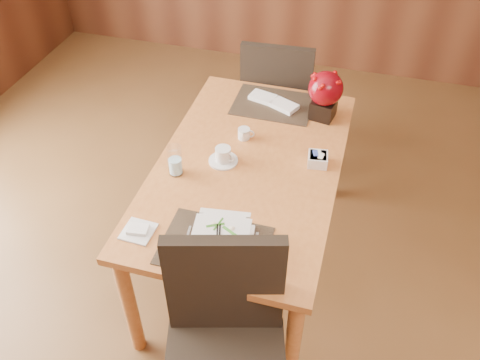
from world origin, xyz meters
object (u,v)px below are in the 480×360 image
(dining_table, at_px, (248,179))
(berry_decor, at_px, (325,93))
(sugar_caddy, at_px, (318,159))
(creamer_jug, at_px, (244,133))
(far_chair, at_px, (278,98))
(soup_setting, at_px, (221,239))
(coffee_cup, at_px, (223,156))
(bread_plate, at_px, (138,231))
(near_chair, at_px, (225,341))
(water_glass, at_px, (175,160))

(dining_table, height_order, berry_decor, berry_decor)
(sugar_caddy, bearing_deg, creamer_jug, 165.71)
(far_chair, bearing_deg, soup_setting, 89.43)
(soup_setting, height_order, coffee_cup, soup_setting)
(coffee_cup, bearing_deg, far_chair, 84.86)
(berry_decor, relative_size, far_chair, 0.28)
(dining_table, xyz_separation_m, creamer_jug, (-0.08, 0.20, 0.13))
(creamer_jug, height_order, sugar_caddy, creamer_jug)
(soup_setting, xyz_separation_m, far_chair, (-0.07, 1.46, -0.24))
(far_chair, bearing_deg, sugar_caddy, 111.18)
(berry_decor, bearing_deg, far_chair, 129.62)
(berry_decor, bearing_deg, bread_plate, -120.57)
(dining_table, bearing_deg, sugar_caddy, 16.46)
(near_chair, bearing_deg, coffee_cup, 91.60)
(creamer_jug, distance_m, near_chair, 1.11)
(berry_decor, distance_m, bread_plate, 1.26)
(bread_plate, bearing_deg, creamer_jug, 71.02)
(creamer_jug, bearing_deg, far_chair, 81.23)
(sugar_caddy, xyz_separation_m, far_chair, (-0.37, 0.81, -0.22))
(sugar_caddy, bearing_deg, dining_table, -163.54)
(berry_decor, xyz_separation_m, bread_plate, (-0.63, -1.07, -0.15))
(water_glass, xyz_separation_m, far_chair, (0.28, 1.07, -0.27))
(berry_decor, bearing_deg, dining_table, -119.83)
(sugar_caddy, relative_size, far_chair, 0.10)
(coffee_cup, bearing_deg, bread_plate, -111.26)
(sugar_caddy, relative_size, bread_plate, 0.72)
(soup_setting, relative_size, bread_plate, 2.15)
(creamer_jug, relative_size, far_chair, 0.08)
(water_glass, bearing_deg, creamer_jug, 55.79)
(water_glass, bearing_deg, berry_decor, 47.28)
(water_glass, bearing_deg, sugar_caddy, 21.37)
(coffee_cup, bearing_deg, berry_decor, 51.16)
(creamer_jug, bearing_deg, water_glass, -130.20)
(soup_setting, xyz_separation_m, water_glass, (-0.35, 0.39, 0.03))
(bread_plate, distance_m, far_chair, 1.52)
(soup_setting, relative_size, berry_decor, 1.03)
(dining_table, height_order, sugar_caddy, sugar_caddy)
(soup_setting, bearing_deg, water_glass, 124.52)
(sugar_caddy, bearing_deg, bread_plate, -135.41)
(dining_table, bearing_deg, bread_plate, -121.22)
(soup_setting, xyz_separation_m, bread_plate, (-0.37, -0.02, -0.05))
(creamer_jug, bearing_deg, coffee_cup, -108.78)
(dining_table, relative_size, sugar_caddy, 15.61)
(soup_setting, distance_m, far_chair, 1.48)
(soup_setting, height_order, near_chair, near_chair)
(water_glass, height_order, berry_decor, berry_decor)
(sugar_caddy, height_order, berry_decor, berry_decor)
(coffee_cup, bearing_deg, sugar_caddy, 13.50)
(water_glass, relative_size, near_chair, 0.16)
(creamer_jug, xyz_separation_m, berry_decor, (0.37, 0.31, 0.13))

